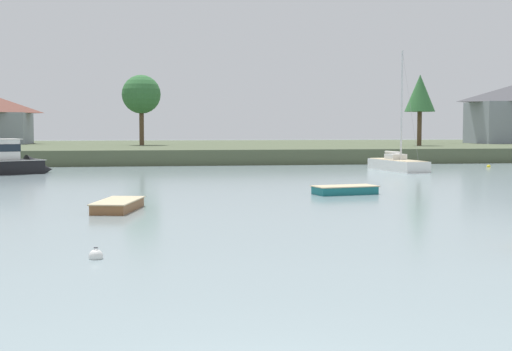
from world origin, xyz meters
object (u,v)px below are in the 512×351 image
at_px(dinghy_wood, 118,207).
at_px(mooring_buoy_yellow, 489,167).
at_px(dinghy_teal, 345,191).
at_px(sailboat_white, 397,168).
at_px(cruiser_black, 3,166).
at_px(mooring_buoy_white, 96,256).

height_order(dinghy_wood, mooring_buoy_yellow, dinghy_wood).
xyz_separation_m(dinghy_teal, sailboat_white, (10.70, 20.33, 0.08)).
xyz_separation_m(cruiser_black, mooring_buoy_white, (9.51, -37.78, -0.59)).
relative_size(cruiser_black, mooring_buoy_white, 19.69).
bearing_deg(cruiser_black, dinghy_teal, -43.53).
height_order(sailboat_white, mooring_buoy_white, sailboat_white).
bearing_deg(mooring_buoy_white, dinghy_teal, 54.70).
bearing_deg(mooring_buoy_yellow, cruiser_black, -175.97).
height_order(cruiser_black, mooring_buoy_yellow, cruiser_black).
bearing_deg(cruiser_black, sailboat_white, -0.47).
height_order(mooring_buoy_white, mooring_buoy_yellow, mooring_buoy_white).
bearing_deg(mooring_buoy_white, cruiser_black, 104.12).
distance_m(mooring_buoy_white, mooring_buoy_yellow, 52.44).
bearing_deg(sailboat_white, mooring_buoy_white, -121.37).
bearing_deg(dinghy_wood, mooring_buoy_yellow, 41.81).
bearing_deg(mooring_buoy_yellow, dinghy_wood, -138.19).
distance_m(dinghy_wood, sailboat_white, 34.52).
relative_size(dinghy_wood, cruiser_black, 0.46).
height_order(dinghy_wood, dinghy_teal, dinghy_teal).
relative_size(dinghy_teal, sailboat_white, 0.35).
xyz_separation_m(sailboat_white, mooring_buoy_yellow, (10.10, 3.25, -0.18)).
xyz_separation_m(dinghy_wood, dinghy_teal, (11.95, 5.71, 0.00)).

